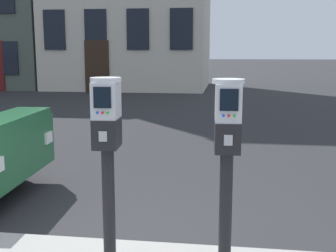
# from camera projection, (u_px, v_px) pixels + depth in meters

# --- Properties ---
(parking_meter_near_kerb) EXTENTS (0.23, 0.26, 1.39)m
(parking_meter_near_kerb) POSITION_uv_depth(u_px,v_px,m) (107.00, 139.00, 3.07)
(parking_meter_near_kerb) COLOR black
(parking_meter_near_kerb) RESTS_ON sidewalk_slab
(parking_meter_twin_adjacent) EXTENTS (0.23, 0.26, 1.39)m
(parking_meter_twin_adjacent) POSITION_uv_depth(u_px,v_px,m) (227.00, 143.00, 2.96)
(parking_meter_twin_adjacent) COLOR black
(parking_meter_twin_adjacent) RESTS_ON sidewalk_slab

